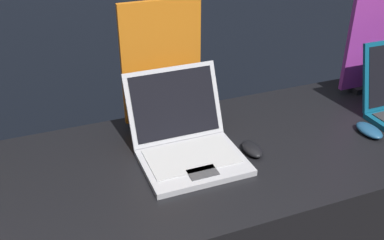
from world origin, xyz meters
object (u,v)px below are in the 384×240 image
(laptop_middle, at_px, (186,139))
(promo_stand_middle, at_px, (162,67))
(mouse_back, at_px, (369,130))
(promo_stand_back, at_px, (378,32))
(mouse_middle, at_px, (252,149))

(laptop_middle, bearing_deg, promo_stand_middle, 90.00)
(laptop_middle, relative_size, promo_stand_middle, 0.79)
(laptop_middle, relative_size, mouse_back, 3.08)
(promo_stand_back, bearing_deg, laptop_middle, -168.55)
(mouse_middle, xyz_separation_m, mouse_back, (0.45, -0.05, 0.00))
(promo_stand_middle, bearing_deg, mouse_back, -28.54)
(laptop_middle, xyz_separation_m, promo_stand_middle, (0.00, 0.24, 0.16))
(laptop_middle, relative_size, mouse_middle, 3.49)
(promo_stand_middle, bearing_deg, laptop_middle, -90.00)
(promo_stand_middle, bearing_deg, promo_stand_back, -3.35)
(promo_stand_middle, xyz_separation_m, mouse_back, (0.67, -0.36, -0.21))
(promo_stand_middle, height_order, promo_stand_back, promo_stand_back)
(laptop_middle, height_order, promo_stand_middle, promo_stand_middle)
(mouse_middle, bearing_deg, promo_stand_middle, 123.85)
(laptop_middle, xyz_separation_m, promo_stand_back, (0.92, 0.19, 0.20))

